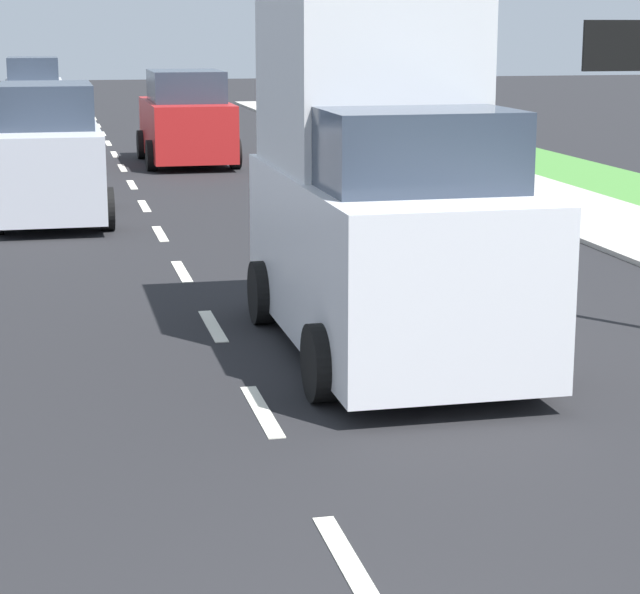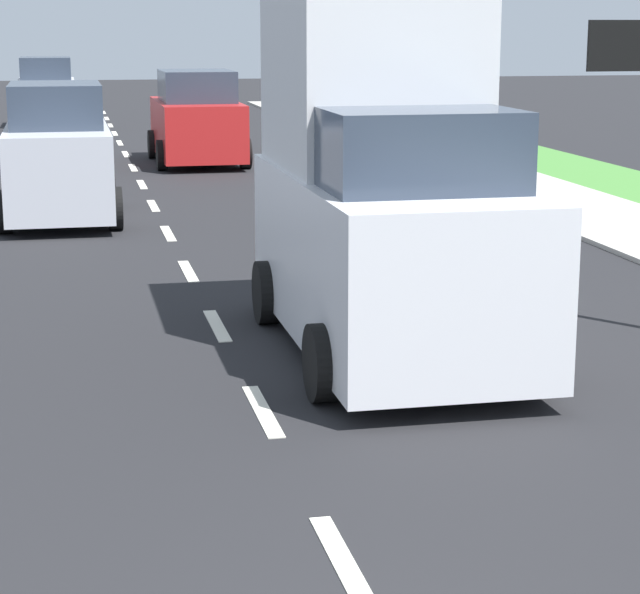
% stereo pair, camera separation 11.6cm
% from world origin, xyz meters
% --- Properties ---
extents(ground_plane, '(96.00, 96.00, 0.00)m').
position_xyz_m(ground_plane, '(0.00, 21.00, 0.00)').
color(ground_plane, black).
extents(lane_center_line, '(0.14, 46.40, 0.01)m').
position_xyz_m(lane_center_line, '(0.00, 25.20, 0.00)').
color(lane_center_line, silver).
rests_on(lane_center_line, ground).
extents(delivery_truck, '(2.16, 4.60, 3.54)m').
position_xyz_m(delivery_truck, '(1.52, 7.51, 1.61)').
color(delivery_truck, silver).
rests_on(delivery_truck, ground).
extents(car_oncoming_third, '(1.99, 4.07, 2.17)m').
position_xyz_m(car_oncoming_third, '(-1.94, 35.43, 1.01)').
color(car_oncoming_third, silver).
rests_on(car_oncoming_third, ground).
extents(car_oncoming_second, '(1.91, 3.99, 2.22)m').
position_xyz_m(car_oncoming_second, '(-1.61, 16.51, 1.03)').
color(car_oncoming_second, silver).
rests_on(car_oncoming_second, ground).
extents(car_outgoing_far, '(2.08, 4.18, 2.14)m').
position_xyz_m(car_outgoing_far, '(1.54, 24.32, 0.99)').
color(car_outgoing_far, red).
rests_on(car_outgoing_far, ground).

